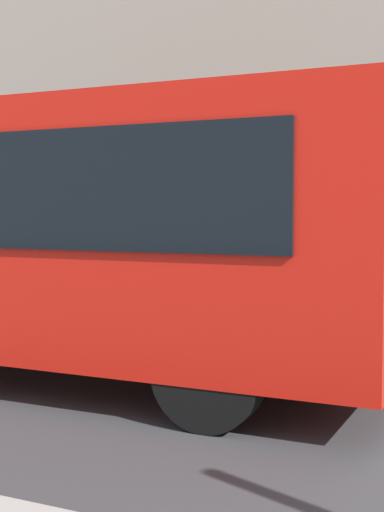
{
  "coord_description": "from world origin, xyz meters",
  "views": [
    {
      "loc": [
        -0.97,
        6.92,
        1.91
      ],
      "look_at": [
        2.18,
        0.23,
        1.44
      ],
      "focal_mm": 50.38,
      "sensor_mm": 36.0,
      "label": 1
    }
  ],
  "objects": [
    {
      "name": "red_bus",
      "position": [
        4.53,
        0.24,
        1.68
      ],
      "size": [
        9.05,
        2.54,
        3.08
      ],
      "color": "red",
      "rests_on": "ground_plane"
    }
  ]
}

